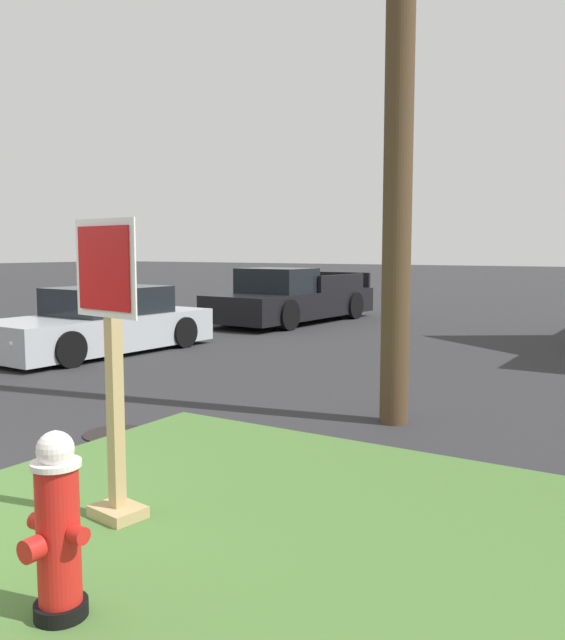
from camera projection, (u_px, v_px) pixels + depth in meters
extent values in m
cube|color=#477033|center=(233.00, 543.00, 4.38)|extent=(4.99, 4.87, 0.08)
cylinder|color=black|center=(61.00, 609.00, 3.43)|extent=(0.28, 0.27, 0.08)
cylinder|color=red|center=(58.00, 535.00, 3.38)|extent=(0.22, 0.22, 0.71)
cylinder|color=silver|center=(56.00, 464.00, 3.35)|extent=(0.25, 0.25, 0.03)
sphere|color=silver|center=(55.00, 449.00, 3.34)|extent=(0.19, 0.19, 0.19)
cube|color=silver|center=(55.00, 436.00, 3.33)|extent=(0.04, 0.04, 0.04)
cylinder|color=red|center=(39.00, 522.00, 3.46)|extent=(0.08, 0.09, 0.09)
cylinder|color=red|center=(78.00, 535.00, 3.30)|extent=(0.08, 0.09, 0.09)
cylinder|color=red|center=(32.00, 550.00, 3.25)|extent=(0.12, 0.09, 0.12)
cube|color=tan|center=(114.00, 375.00, 4.59)|extent=(0.10, 0.10, 2.04)
cube|color=tan|center=(118.00, 511.00, 4.70)|extent=(0.40, 0.33, 0.08)
cube|color=white|center=(105.00, 268.00, 4.48)|extent=(0.66, 0.11, 0.67)
cube|color=red|center=(103.00, 268.00, 4.47)|extent=(0.56, 0.09, 0.57)
cylinder|color=black|center=(117.00, 434.00, 7.08)|extent=(0.70, 0.70, 0.02)
cube|color=#ADB2B7|center=(100.00, 331.00, 12.68)|extent=(2.03, 4.55, 0.64)
cube|color=black|center=(108.00, 301.00, 12.81)|extent=(1.66, 2.13, 0.56)
cylinder|color=black|center=(69.00, 349.00, 11.07)|extent=(0.25, 0.63, 0.62)
cylinder|color=black|center=(8.00, 341.00, 12.05)|extent=(0.25, 0.63, 0.62)
cylinder|color=black|center=(183.00, 332.00, 13.34)|extent=(0.25, 0.63, 0.62)
cylinder|color=black|center=(124.00, 327.00, 14.31)|extent=(0.25, 0.63, 0.62)
sphere|color=white|center=(14.00, 344.00, 10.58)|extent=(0.14, 0.14, 0.14)
sphere|color=red|center=(198.00, 320.00, 14.17)|extent=(0.12, 0.12, 0.12)
sphere|color=red|center=(162.00, 317.00, 14.78)|extent=(0.12, 0.12, 0.12)
cube|color=black|center=(293.00, 304.00, 18.04)|extent=(2.27, 5.65, 0.68)
cube|color=black|center=(277.00, 281.00, 17.34)|extent=(1.83, 1.53, 0.68)
cube|color=black|center=(342.00, 283.00, 18.24)|extent=(0.21, 2.34, 0.44)
cube|color=black|center=(285.00, 281.00, 19.32)|extent=(0.21, 2.34, 0.44)
cube|color=black|center=(343.00, 279.00, 20.21)|extent=(1.80, 0.19, 0.44)
cylinder|color=black|center=(287.00, 315.00, 16.16)|extent=(0.30, 0.77, 0.76)
cylinder|color=black|center=(227.00, 311.00, 17.22)|extent=(0.30, 0.77, 0.76)
cylinder|color=black|center=(353.00, 305.00, 18.88)|extent=(0.30, 0.77, 0.76)
cylinder|color=black|center=(298.00, 302.00, 19.95)|extent=(0.30, 0.77, 0.76)
cylinder|color=#4C3823|center=(401.00, 19.00, 7.11)|extent=(0.32, 0.32, 8.84)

